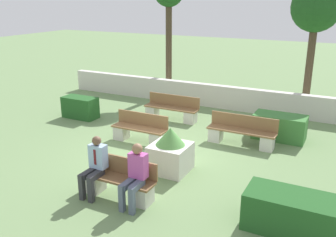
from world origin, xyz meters
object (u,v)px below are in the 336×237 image
bench_front (119,183)px  bench_left_side (241,134)px  bench_right_side (140,131)px  bench_back (172,110)px  tree_center_left (316,10)px  planter_corner_left (170,152)px  person_seated_woman (135,172)px  person_seated_man (95,164)px

bench_front → bench_left_side: bearing=69.9°
bench_right_side → bench_back: same height
bench_left_side → bench_back: same height
tree_center_left → bench_front: bearing=-106.7°
bench_back → planter_corner_left: bearing=-67.7°
bench_right_side → tree_center_left: bearing=50.1°
bench_left_side → person_seated_woman: size_ratio=1.49×
person_seated_woman → tree_center_left: tree_center_left is taller
bench_front → planter_corner_left: 1.73m
tree_center_left → bench_back: bearing=-138.6°
tree_center_left → bench_right_side: bearing=-123.6°
bench_front → bench_left_side: 4.46m
bench_front → planter_corner_left: (0.43, 1.66, 0.19)m
person_seated_man → planter_corner_left: (0.95, 1.80, -0.22)m
bench_front → bench_right_side: 3.26m
person_seated_man → bench_right_side: bearing=103.7°
person_seated_woman → planter_corner_left: 1.82m
bench_back → person_seated_woman: (1.91, -5.51, 0.42)m
bench_front → bench_right_side: same height
bench_back → person_seated_man: 5.60m
bench_left_side → person_seated_man: bearing=-120.9°
person_seated_woman → bench_right_side: bearing=119.9°
person_seated_woman → tree_center_left: (2.16, 9.10, 3.00)m
bench_back → tree_center_left: size_ratio=0.42×
bench_left_side → bench_back: (-2.91, 1.19, -0.00)m
person_seated_man → person_seated_woman: bearing=0.2°
person_seated_man → planter_corner_left: bearing=62.3°
person_seated_man → bench_front: bearing=15.2°
bench_front → bench_left_side: same height
bench_right_side → person_seated_man: (0.77, -3.14, 0.41)m
planter_corner_left → tree_center_left: tree_center_left is taller
bench_left_side → person_seated_man: size_ratio=1.51×
person_seated_man → tree_center_left: (3.20, 9.10, 3.01)m
bench_left_side → bench_right_side: (-2.81, -1.19, -0.01)m
bench_left_side → person_seated_man: (-2.04, -4.33, 0.40)m
person_seated_woman → bench_front: bearing=165.4°
bench_front → person_seated_woman: 0.69m
person_seated_man → planter_corner_left: 2.05m
bench_right_side → tree_center_left: tree_center_left is taller
bench_left_side → tree_center_left: bearing=70.8°
planter_corner_left → tree_center_left: bearing=72.9°
bench_left_side → tree_center_left: size_ratio=0.43×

